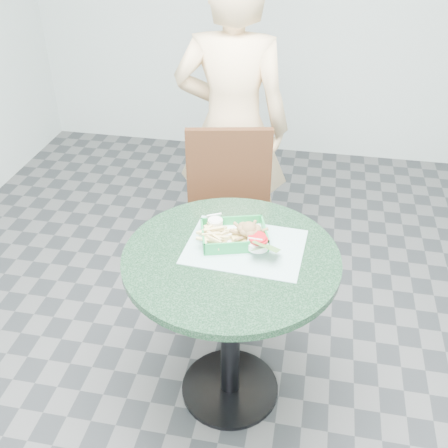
% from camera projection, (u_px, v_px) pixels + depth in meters
% --- Properties ---
extents(floor, '(4.00, 5.00, 0.02)m').
position_uv_depth(floor, '(230.00, 389.00, 2.38)').
color(floor, '#303335').
rests_on(floor, ground).
extents(cafe_table, '(0.82, 0.82, 0.75)m').
position_uv_depth(cafe_table, '(231.00, 293.00, 2.06)').
color(cafe_table, black).
rests_on(cafe_table, floor).
extents(dining_chair, '(0.43, 0.43, 0.93)m').
position_uv_depth(dining_chair, '(225.00, 210.00, 2.64)').
color(dining_chair, brown).
rests_on(dining_chair, floor).
extents(diner_person, '(0.68, 0.46, 1.83)m').
position_uv_depth(diner_person, '(232.00, 113.00, 2.70)').
color(diner_person, beige).
rests_on(diner_person, floor).
extents(placemat, '(0.46, 0.36, 0.00)m').
position_uv_depth(placemat, '(245.00, 251.00, 2.00)').
color(placemat, '#8EB5B2').
rests_on(placemat, cafe_table).
extents(food_basket, '(0.25, 0.18, 0.05)m').
position_uv_depth(food_basket, '(234.00, 241.00, 2.03)').
color(food_basket, '#1A8C41').
rests_on(food_basket, placemat).
extents(crab_sandwich, '(0.13, 0.13, 0.08)m').
position_uv_depth(crab_sandwich, '(247.00, 239.00, 1.98)').
color(crab_sandwich, tan).
rests_on(crab_sandwich, food_basket).
extents(fries_pile, '(0.13, 0.14, 0.05)m').
position_uv_depth(fries_pile, '(215.00, 235.00, 2.02)').
color(fries_pile, '#E3C77A').
rests_on(fries_pile, food_basket).
extents(sauce_ramekin, '(0.06, 0.06, 0.03)m').
position_uv_depth(sauce_ramekin, '(220.00, 224.00, 2.06)').
color(sauce_ramekin, white).
rests_on(sauce_ramekin, food_basket).
extents(garnish_cup, '(0.12, 0.12, 0.05)m').
position_uv_depth(garnish_cup, '(254.00, 251.00, 1.93)').
color(garnish_cup, white).
rests_on(garnish_cup, food_basket).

